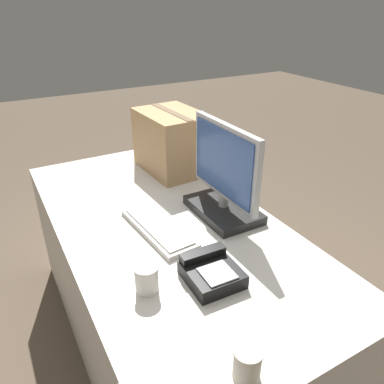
{
  "coord_description": "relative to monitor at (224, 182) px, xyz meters",
  "views": [
    {
      "loc": [
        1.3,
        -0.59,
        1.63
      ],
      "look_at": [
        0.06,
        0.1,
        0.89
      ],
      "focal_mm": 35.0,
      "sensor_mm": 36.0,
      "label": 1
    }
  ],
  "objects": [
    {
      "name": "paper_cup_right",
      "position": [
        0.74,
        -0.41,
        -0.11
      ],
      "size": [
        0.08,
        0.08,
        0.1
      ],
      "color": "beige",
      "rests_on": "office_desk"
    },
    {
      "name": "cardboard_box",
      "position": [
        -0.57,
        0.03,
        0.01
      ],
      "size": [
        0.43,
        0.32,
        0.34
      ],
      "rotation": [
        0.0,
        0.0,
        0.05
      ],
      "color": "tan",
      "rests_on": "office_desk"
    },
    {
      "name": "office_desk",
      "position": [
        -0.07,
        -0.26,
        -0.53
      ],
      "size": [
        1.8,
        0.9,
        0.74
      ],
      "color": "beige",
      "rests_on": "ground_plane"
    },
    {
      "name": "monitor",
      "position": [
        0.0,
        0.0,
        0.0
      ],
      "size": [
        0.46,
        0.23,
        0.43
      ],
      "color": "black",
      "rests_on": "office_desk"
    },
    {
      "name": "keyboard",
      "position": [
        -0.01,
        -0.32,
        -0.15
      ],
      "size": [
        0.44,
        0.19,
        0.03
      ],
      "rotation": [
        0.0,
        0.0,
        0.08
      ],
      "color": "beige",
      "rests_on": "office_desk"
    },
    {
      "name": "desk_phone",
      "position": [
        0.36,
        -0.29,
        -0.13
      ],
      "size": [
        0.2,
        0.19,
        0.08
      ],
      "rotation": [
        0.0,
        0.0,
        -0.04
      ],
      "color": "black",
      "rests_on": "office_desk"
    },
    {
      "name": "paper_cup_left",
      "position": [
        0.3,
        -0.51,
        -0.11
      ],
      "size": [
        0.09,
        0.09,
        0.1
      ],
      "color": "white",
      "rests_on": "office_desk"
    },
    {
      "name": "ground_plane",
      "position": [
        -0.07,
        -0.26,
        -0.9
      ],
      "size": [
        12.0,
        12.0,
        0.0
      ],
      "primitive_type": "plane",
      "color": "brown"
    }
  ]
}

